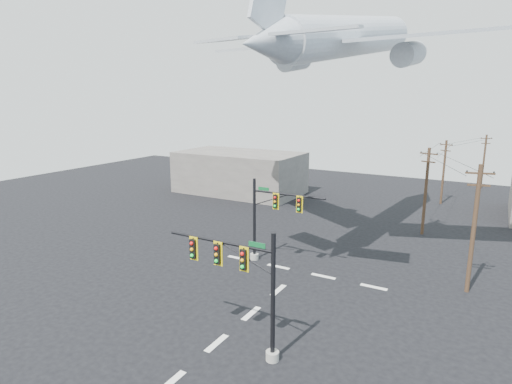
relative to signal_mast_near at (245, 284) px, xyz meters
The scene contains 11 objects.
ground 4.50m from the signal_mast_near, behind, with size 120.00×120.00×0.00m, color black.
lane_markings 6.90m from the signal_mast_near, 109.72° to the left, with size 14.00×21.20×0.01m.
signal_mast_near is the anchor object (origin of this frame).
signal_mast_far 13.34m from the signal_mast_near, 112.49° to the left, with size 6.73×0.80×7.23m.
utility_pole_a 17.78m from the signal_mast_near, 54.78° to the left, with size 1.87×0.56×9.44m.
utility_pole_b 27.64m from the signal_mast_near, 79.15° to the left, with size 1.78×0.64×9.01m.
utility_pole_c 42.40m from the signal_mast_near, 82.87° to the left, with size 1.64×0.79×8.47m.
utility_pole_d 57.06m from the signal_mast_near, 80.45° to the left, with size 1.63×0.78×8.31m.
power_lines 36.12m from the signal_mast_near, 79.18° to the left, with size 6.72×41.77×0.82m.
airliner 23.86m from the signal_mast_near, 92.67° to the left, with size 28.83×30.50×7.99m.
building_left 41.21m from the signal_mast_near, 122.08° to the left, with size 18.00×10.00×6.00m, color slate.
Camera 1 is at (12.96, -18.24, 13.95)m, focal length 30.00 mm.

